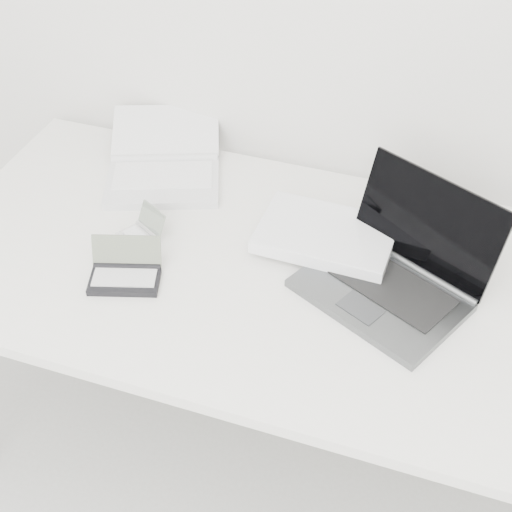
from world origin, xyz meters
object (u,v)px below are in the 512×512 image
(desk, at_px, (274,282))
(laptop_large, at_px, (360,255))
(palmtop_charcoal, at_px, (125,273))
(netbook_open_white, at_px, (164,167))

(desk, bearing_deg, laptop_large, 19.34)
(palmtop_charcoal, bearing_deg, netbook_open_white, 85.15)
(netbook_open_white, xyz_separation_m, palmtop_charcoal, (0.08, -0.39, -0.00))
(netbook_open_white, bearing_deg, desk, -53.80)
(laptop_large, relative_size, netbook_open_white, 1.21)
(desk, relative_size, netbook_open_white, 3.60)
(desk, distance_m, palmtop_charcoal, 0.34)
(desk, bearing_deg, netbook_open_white, 146.91)
(desk, relative_size, palmtop_charcoal, 8.96)
(laptop_large, height_order, netbook_open_white, laptop_large)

